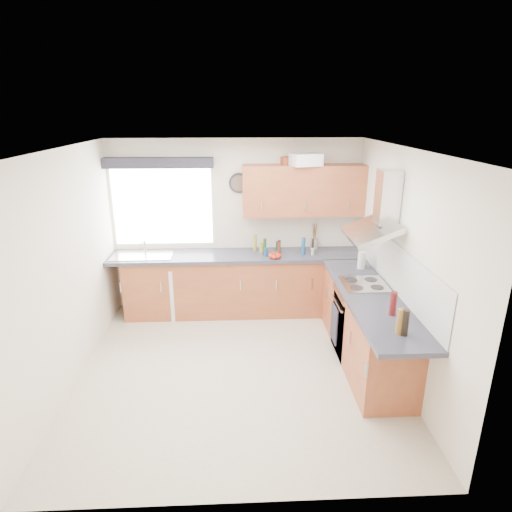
{
  "coord_description": "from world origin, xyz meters",
  "views": [
    {
      "loc": [
        0.01,
        -4.3,
        2.87
      ],
      "look_at": [
        0.25,
        0.85,
        1.1
      ],
      "focal_mm": 30.0,
      "sensor_mm": 36.0,
      "label": 1
    }
  ],
  "objects_px": {
    "upper_cabinets": "(303,190)",
    "washing_machine": "(185,288)",
    "oven": "(361,321)",
    "extractor_hood": "(379,213)"
  },
  "relations": [
    {
      "from": "oven",
      "to": "upper_cabinets",
      "type": "height_order",
      "value": "upper_cabinets"
    },
    {
      "from": "upper_cabinets",
      "to": "washing_machine",
      "type": "bearing_deg",
      "value": -176.48
    },
    {
      "from": "extractor_hood",
      "to": "upper_cabinets",
      "type": "relative_size",
      "value": 0.46
    },
    {
      "from": "oven",
      "to": "washing_machine",
      "type": "xyz_separation_m",
      "value": [
        -2.26,
        1.22,
        -0.04
      ]
    },
    {
      "from": "upper_cabinets",
      "to": "washing_machine",
      "type": "xyz_separation_m",
      "value": [
        -1.71,
        -0.1,
        -1.42
      ]
    },
    {
      "from": "extractor_hood",
      "to": "upper_cabinets",
      "type": "distance_m",
      "value": 1.48
    },
    {
      "from": "upper_cabinets",
      "to": "washing_machine",
      "type": "height_order",
      "value": "upper_cabinets"
    },
    {
      "from": "extractor_hood",
      "to": "upper_cabinets",
      "type": "height_order",
      "value": "upper_cabinets"
    },
    {
      "from": "washing_machine",
      "to": "upper_cabinets",
      "type": "bearing_deg",
      "value": -12.56
    },
    {
      "from": "oven",
      "to": "upper_cabinets",
      "type": "xyz_separation_m",
      "value": [
        -0.55,
        1.32,
        1.38
      ]
    }
  ]
}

